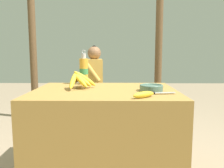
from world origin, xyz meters
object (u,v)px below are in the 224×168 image
at_px(knife, 157,93).
at_px(banana_bunch_green, 68,92).
at_px(serving_bowl, 151,87).
at_px(support_post_far, 159,48).
at_px(seated_vendor, 91,82).
at_px(support_post_near, 33,48).
at_px(banana_bunch_ripe, 80,80).
at_px(loose_banana_front, 144,95).
at_px(wooden_bench, 94,102).
at_px(water_bottle, 84,71).

height_order(knife, banana_bunch_green, knife).
height_order(serving_bowl, support_post_far, support_post_far).
relative_size(seated_vendor, support_post_near, 0.51).
distance_m(knife, banana_bunch_green, 1.80).
distance_m(banana_bunch_ripe, loose_banana_front, 0.63).
xyz_separation_m(banana_bunch_ripe, knife, (0.59, -0.27, -0.06)).
distance_m(serving_bowl, seated_vendor, 1.47).
relative_size(loose_banana_front, wooden_bench, 0.12).
relative_size(water_bottle, support_post_near, 0.14).
distance_m(serving_bowl, water_bottle, 0.70).
distance_m(knife, seated_vendor, 1.61).
distance_m(support_post_near, support_post_far, 1.91).
bearing_deg(support_post_near, banana_bunch_ripe, -60.32).
xyz_separation_m(loose_banana_front, wooden_bench, (-0.48, 1.65, -0.41)).
distance_m(loose_banana_front, support_post_far, 2.16).
relative_size(serving_bowl, support_post_far, 0.08).
bearing_deg(support_post_far, water_bottle, -123.99).
bearing_deg(knife, support_post_near, 122.17).
height_order(seated_vendor, support_post_far, support_post_far).
bearing_deg(support_post_near, serving_bowl, -49.72).
bearing_deg(seated_vendor, loose_banana_front, 100.15).
relative_size(knife, banana_bunch_green, 0.69).
xyz_separation_m(water_bottle, knife, (0.59, -0.53, -0.12)).
height_order(wooden_bench, seated_vendor, seated_vendor).
xyz_separation_m(banana_bunch_ripe, loose_banana_front, (0.48, -0.41, -0.05)).
height_order(banana_bunch_ripe, water_bottle, water_bottle).
distance_m(banana_bunch_green, support_post_far, 1.50).
bearing_deg(serving_bowl, support_post_far, 78.06).
bearing_deg(water_bottle, knife, -42.07).
xyz_separation_m(banana_bunch_ripe, serving_bowl, (0.57, -0.13, -0.05)).
distance_m(seated_vendor, banana_bunch_green, 0.36).
bearing_deg(banana_bunch_ripe, support_post_near, 119.68).
relative_size(water_bottle, knife, 1.55).
height_order(serving_bowl, support_post_near, support_post_near).
height_order(support_post_near, support_post_far, same).
xyz_separation_m(knife, banana_bunch_green, (-0.94, 1.52, -0.26)).
xyz_separation_m(seated_vendor, support_post_near, (-0.93, 0.47, 0.46)).
distance_m(banana_bunch_ripe, banana_bunch_green, 1.33).
distance_m(banana_bunch_ripe, water_bottle, 0.26).
height_order(banana_bunch_ripe, support_post_near, support_post_near).
bearing_deg(banana_bunch_ripe, support_post_far, 60.34).
bearing_deg(water_bottle, seated_vendor, 91.63).
height_order(water_bottle, support_post_near, support_post_near).
relative_size(loose_banana_front, knife, 0.84).
distance_m(banana_bunch_ripe, serving_bowl, 0.59).
xyz_separation_m(serving_bowl, support_post_near, (-1.53, 1.80, 0.34)).
bearing_deg(banana_bunch_green, support_post_near, 144.35).
xyz_separation_m(water_bottle, wooden_bench, (0.00, 0.98, -0.51)).
relative_size(serving_bowl, seated_vendor, 0.16).
bearing_deg(loose_banana_front, wooden_bench, 106.21).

